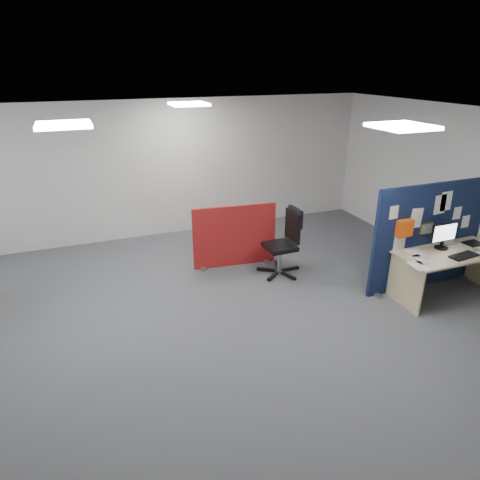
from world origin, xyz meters
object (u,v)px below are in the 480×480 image
object	(u,v)px
monitor_main	(444,235)
office_chair	(286,238)
navy_divider	(427,236)
main_desk	(448,262)
red_divider	(235,237)

from	to	relation	value
monitor_main	office_chair	world-z (taller)	same
navy_divider	monitor_main	world-z (taller)	navy_divider
navy_divider	main_desk	distance (m)	0.48
navy_divider	red_divider	size ratio (longest dim) A/B	1.41
navy_divider	red_divider	bearing A→B (deg)	144.52
navy_divider	office_chair	size ratio (longest dim) A/B	1.84
red_divider	navy_divider	bearing A→B (deg)	-28.96
main_desk	office_chair	distance (m)	2.48
monitor_main	red_divider	world-z (taller)	monitor_main
monitor_main	office_chair	size ratio (longest dim) A/B	0.41
main_desk	red_divider	size ratio (longest dim) A/B	1.14
monitor_main	office_chair	xyz separation A→B (m)	(-1.88, 1.43, -0.32)
main_desk	monitor_main	xyz separation A→B (m)	(-0.05, 0.12, 0.40)
navy_divider	monitor_main	size ratio (longest dim) A/B	4.44
main_desk	red_divider	xyz separation A→B (m)	(-2.62, 2.14, -0.02)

